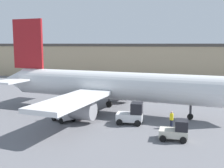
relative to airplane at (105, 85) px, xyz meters
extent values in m
plane|color=slate|center=(1.02, -0.10, -3.55)|extent=(400.00, 400.00, 0.00)
cube|color=tan|center=(6.64, 40.75, 0.65)|extent=(98.87, 16.80, 8.40)
cube|color=#47423D|center=(6.64, 40.75, 5.20)|extent=(98.87, 17.14, 0.70)
cylinder|color=silver|center=(1.02, -0.10, 0.05)|extent=(28.55, 6.45, 3.66)
cone|color=silver|center=(-15.08, 1.50, 0.05)|extent=(4.35, 3.86, 3.48)
cube|color=silver|center=(0.40, 7.97, -0.59)|extent=(5.37, 12.63, 0.50)
cube|color=silver|center=(-1.18, -7.89, -0.59)|extent=(5.37, 12.63, 0.50)
cylinder|color=#939399|center=(0.22, 6.14, -2.08)|extent=(3.48, 2.48, 2.17)
cylinder|color=#939399|center=(-1.00, -6.06, -2.08)|extent=(3.48, 2.48, 2.17)
cube|color=maroon|center=(-12.35, 1.23, 5.49)|extent=(5.07, 0.86, 7.23)
cube|color=silver|center=(-11.95, 5.24, 0.41)|extent=(3.71, 4.70, 0.24)
cube|color=silver|center=(-12.75, -2.78, 0.41)|extent=(3.71, 4.70, 0.24)
cylinder|color=#38383D|center=(11.17, -1.11, -2.67)|extent=(0.28, 0.28, 1.76)
cylinder|color=black|center=(11.17, -1.11, -3.20)|extent=(0.73, 0.42, 0.70)
cylinder|color=#38383D|center=(-0.63, -2.33, -2.67)|extent=(0.28, 0.28, 1.76)
cylinder|color=black|center=(-0.63, -2.33, -3.10)|extent=(0.93, 0.44, 0.90)
cylinder|color=#38383D|center=(-0.15, 2.41, -2.67)|extent=(0.28, 0.28, 1.76)
cylinder|color=black|center=(-0.15, 2.41, -3.10)|extent=(0.93, 0.44, 0.90)
cylinder|color=#1E2338|center=(9.27, -5.23, -3.11)|extent=(0.29, 0.29, 0.88)
cylinder|color=yellow|center=(9.27, -5.23, -2.32)|extent=(0.40, 0.40, 0.70)
sphere|color=tan|center=(9.27, -5.23, -1.84)|extent=(0.26, 0.26, 0.26)
cube|color=beige|center=(9.75, -9.04, -2.89)|extent=(2.70, 1.77, 0.68)
cube|color=black|center=(10.49, -9.01, -2.07)|extent=(1.22, 1.54, 0.97)
cylinder|color=black|center=(10.71, -9.83, -3.23)|extent=(0.64, 0.31, 0.63)
cylinder|color=black|center=(10.64, -8.17, -3.23)|extent=(0.64, 0.31, 0.63)
cylinder|color=black|center=(8.87, -9.91, -3.23)|extent=(0.64, 0.31, 0.63)
cylinder|color=black|center=(8.80, -8.24, -3.23)|extent=(0.64, 0.31, 0.63)
cube|color=#B2B2B7|center=(-3.19, -6.13, -2.80)|extent=(2.88, 2.59, 0.82)
cube|color=black|center=(-2.61, -6.49, -1.80)|extent=(1.64, 1.75, 1.18)
cube|color=#333333|center=(-3.56, -5.90, -1.79)|extent=(1.86, 1.72, 0.61)
cylinder|color=black|center=(-2.87, -7.24, -3.21)|extent=(0.72, 0.59, 0.67)
cylinder|color=black|center=(-2.06, -5.91, -3.21)|extent=(0.72, 0.59, 0.67)
cylinder|color=black|center=(-4.32, -6.35, -3.21)|extent=(0.72, 0.59, 0.67)
cylinder|color=black|center=(-3.51, -5.03, -3.21)|extent=(0.72, 0.59, 0.67)
cube|color=silver|center=(4.55, -4.97, -2.75)|extent=(3.07, 2.02, 0.88)
cube|color=black|center=(5.36, -4.89, -1.69)|extent=(1.42, 1.70, 1.25)
cylinder|color=black|center=(5.64, -5.75, -3.19)|extent=(0.74, 0.34, 0.72)
cylinder|color=black|center=(5.49, -4.00, -3.19)|extent=(0.74, 0.34, 0.72)
cylinder|color=black|center=(3.61, -5.94, -3.19)|extent=(0.74, 0.34, 0.72)
cylinder|color=black|center=(3.45, -4.18, -3.19)|extent=(0.74, 0.34, 0.72)
camera|label=1|loc=(11.45, -35.36, 5.52)|focal=45.00mm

